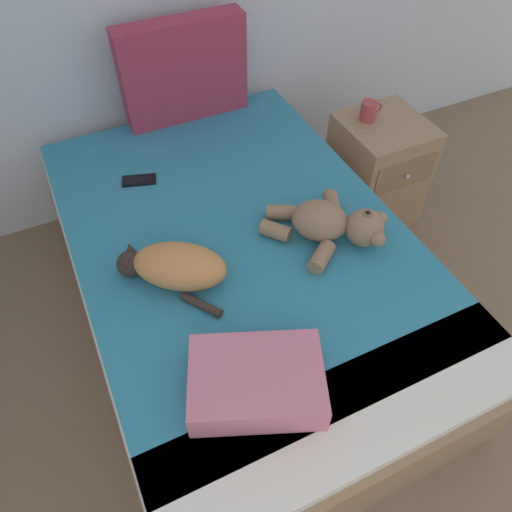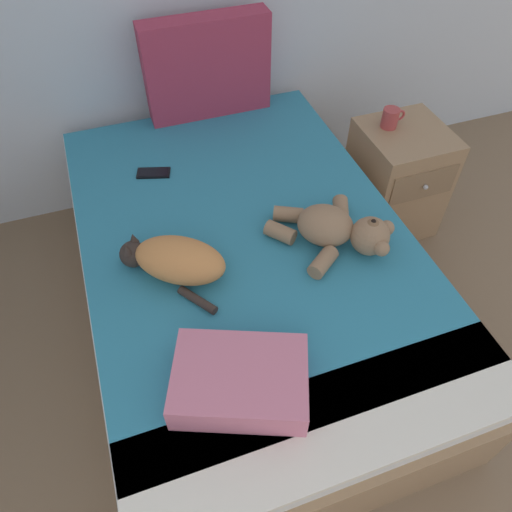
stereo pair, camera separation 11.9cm
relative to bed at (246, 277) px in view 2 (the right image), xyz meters
The scene contains 9 objects.
ground_plane 1.04m from the bed, 51.61° to the right, with size 10.55×10.55×0.00m, color #7A6047.
bed is the anchor object (origin of this frame).
patterned_cushion 1.04m from the bed, 82.82° to the left, with size 0.61×0.12×0.48m.
cat 0.47m from the bed, 160.02° to the right, with size 0.40×0.40×0.15m.
teddy_bear 0.50m from the bed, 26.58° to the right, with size 0.46×0.41×0.16m.
cell_phone 0.63m from the bed, 118.62° to the left, with size 0.16×0.11×0.01m.
throw_pillow 0.75m from the bed, 109.60° to the right, with size 0.40×0.28×0.11m, color #D1728C.
nightstand 1.02m from the bed, 20.20° to the left, with size 0.41×0.45×0.59m.
mug 1.05m from the bed, 25.68° to the left, with size 0.12×0.08×0.09m.
Camera 2 is at (1.08, 1.33, 1.94)m, focal length 34.02 mm.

